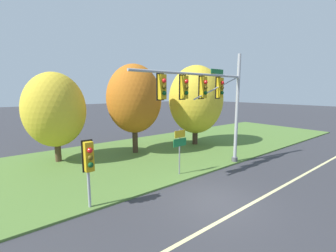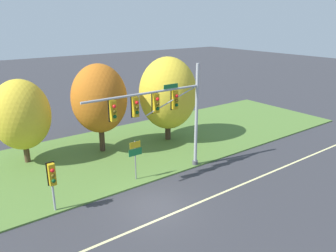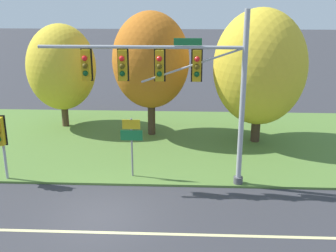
% 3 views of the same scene
% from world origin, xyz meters
% --- Properties ---
extents(ground_plane, '(160.00, 160.00, 0.00)m').
position_xyz_m(ground_plane, '(0.00, 0.00, 0.00)').
color(ground_plane, '#333338').
extents(lane_stripe, '(36.00, 0.16, 0.01)m').
position_xyz_m(lane_stripe, '(0.00, -1.20, 0.00)').
color(lane_stripe, beige).
rests_on(lane_stripe, ground).
extents(grass_verge, '(48.00, 11.50, 0.10)m').
position_xyz_m(grass_verge, '(0.00, 8.25, 0.05)').
color(grass_verge, '#517533').
rests_on(grass_verge, ground).
extents(traffic_signal_mast, '(8.41, 0.49, 7.29)m').
position_xyz_m(traffic_signal_mast, '(2.63, 2.77, 4.70)').
color(traffic_signal_mast, '#9EA0A5').
rests_on(traffic_signal_mast, grass_verge).
extents(pedestrian_signal_near_kerb, '(0.46, 0.55, 2.93)m').
position_xyz_m(pedestrian_signal_near_kerb, '(-4.76, 2.65, 2.20)').
color(pedestrian_signal_near_kerb, '#9EA0A5').
rests_on(pedestrian_signal_near_kerb, grass_verge).
extents(route_sign_post, '(0.96, 0.08, 2.69)m').
position_xyz_m(route_sign_post, '(0.75, 3.33, 1.90)').
color(route_sign_post, slate).
rests_on(route_sign_post, grass_verge).
extents(tree_nearest_road, '(4.05, 4.05, 6.15)m').
position_xyz_m(tree_nearest_road, '(-4.28, 10.49, 3.70)').
color(tree_nearest_road, '#4C3823').
rests_on(tree_nearest_road, grass_verge).
extents(tree_left_of_mast, '(4.25, 4.25, 6.94)m').
position_xyz_m(tree_left_of_mast, '(1.14, 9.16, 4.36)').
color(tree_left_of_mast, '#423021').
rests_on(tree_left_of_mast, grass_verge).
extents(tree_behind_signpost, '(4.87, 4.87, 7.15)m').
position_xyz_m(tree_behind_signpost, '(6.94, 8.21, 4.19)').
color(tree_behind_signpost, '#423021').
rests_on(tree_behind_signpost, grass_verge).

